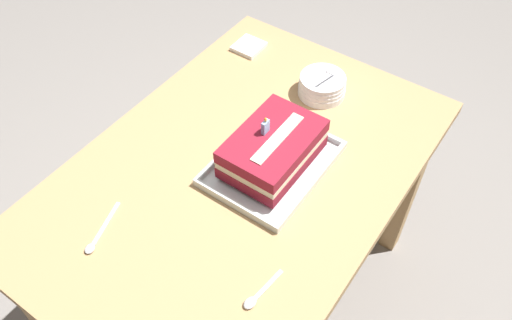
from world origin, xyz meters
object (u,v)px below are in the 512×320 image
(serving_spoon_near_tray, at_px, (254,299))
(napkin_pile, at_px, (249,47))
(foil_tray, at_px, (272,164))
(serving_spoon_by_bowls, at_px, (96,239))
(birthday_cake, at_px, (273,148))
(bowl_stack, at_px, (322,86))

(serving_spoon_near_tray, xyz_separation_m, napkin_pile, (0.72, 0.53, 0.00))
(foil_tray, bearing_deg, serving_spoon_by_bowls, 153.70)
(foil_tray, distance_m, birthday_cake, 0.06)
(bowl_stack, distance_m, napkin_pile, 0.32)
(foil_tray, bearing_deg, birthday_cake, -90.00)
(foil_tray, height_order, serving_spoon_near_tray, foil_tray)
(serving_spoon_near_tray, relative_size, napkin_pile, 1.34)
(bowl_stack, bearing_deg, birthday_cake, -173.08)
(bowl_stack, height_order, napkin_pile, bowl_stack)
(birthday_cake, xyz_separation_m, bowl_stack, (0.33, 0.04, -0.04))
(birthday_cake, xyz_separation_m, napkin_pile, (0.38, 0.35, -0.06))
(foil_tray, height_order, napkin_pile, foil_tray)
(serving_spoon_near_tray, height_order, napkin_pile, napkin_pile)
(bowl_stack, distance_m, serving_spoon_by_bowls, 0.78)
(serving_spoon_by_bowls, bearing_deg, birthday_cake, -26.30)
(serving_spoon_near_tray, bearing_deg, napkin_pile, 36.32)
(foil_tray, bearing_deg, serving_spoon_near_tray, -151.97)
(birthday_cake, distance_m, serving_spoon_by_bowls, 0.49)
(foil_tray, relative_size, birthday_cake, 1.31)
(birthday_cake, distance_m, serving_spoon_near_tray, 0.39)
(bowl_stack, distance_m, serving_spoon_near_tray, 0.70)
(birthday_cake, bearing_deg, foil_tray, 90.00)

